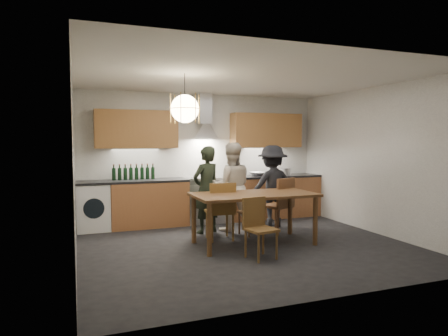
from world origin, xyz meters
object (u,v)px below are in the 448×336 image
object	(u,v)px
wine_bottles	(134,172)
dining_table	(254,199)
person_left	(206,190)
person_right	(272,186)
chair_back_left	(221,207)
mixing_bowl	(258,174)
stock_pot	(286,172)
chair_front	(258,223)
person_mid	(231,187)

from	to	relation	value
wine_bottles	dining_table	bearing A→B (deg)	-51.50
person_left	wine_bottles	world-z (taller)	person_left
person_left	person_right	distance (m)	1.33
chair_back_left	person_right	world-z (taller)	person_right
dining_table	mixing_bowl	xyz separation A→B (m)	(0.97, 1.91, 0.22)
person_left	chair_back_left	bearing A→B (deg)	72.76
stock_pot	chair_back_left	bearing A→B (deg)	-143.41
person_right	chair_back_left	bearing A→B (deg)	26.50
chair_back_left	person_left	distance (m)	0.67
dining_table	person_right	bearing A→B (deg)	50.59
person_right	stock_pot	bearing A→B (deg)	-133.84
wine_bottles	person_left	bearing A→B (deg)	-41.61
chair_front	stock_pot	xyz separation A→B (m)	(1.87, 2.56, 0.49)
stock_pot	chair_front	bearing A→B (deg)	-126.22
person_right	stock_pot	xyz separation A→B (m)	(0.76, 0.83, 0.19)
person_mid	wine_bottles	distance (m)	1.91
dining_table	stock_pot	bearing A→B (deg)	49.25
person_right	dining_table	bearing A→B (deg)	49.14
dining_table	stock_pot	distance (m)	2.50
chair_front	person_mid	size ratio (longest dim) A/B	0.52
person_mid	wine_bottles	bearing A→B (deg)	-19.88
person_left	wine_bottles	bearing A→B (deg)	-63.40
person_left	person_mid	xyz separation A→B (m)	(0.48, 0.01, 0.03)
person_left	mixing_bowl	size ratio (longest dim) A/B	4.49
person_mid	stock_pot	xyz separation A→B (m)	(1.61, 0.87, 0.16)
person_mid	mixing_bowl	xyz separation A→B (m)	(0.96, 0.89, 0.14)
mixing_bowl	person_right	bearing A→B (deg)	-96.91
dining_table	person_left	size ratio (longest dim) A/B	1.24
chair_back_left	person_right	size ratio (longest dim) A/B	0.62
wine_bottles	person_right	bearing A→B (deg)	-21.24
person_left	stock_pot	bearing A→B (deg)	-178.99
person_right	chair_front	bearing A→B (deg)	55.61
chair_front	person_mid	distance (m)	1.74
person_mid	person_right	world-z (taller)	person_mid
person_right	mixing_bowl	bearing A→B (deg)	-98.43
chair_front	person_right	distance (m)	2.07
chair_back_left	mixing_bowl	bearing A→B (deg)	-127.77
chair_front	person_right	world-z (taller)	person_right
chair_front	person_right	size ratio (longest dim) A/B	0.54
person_right	mixing_bowl	world-z (taller)	person_right
chair_back_left	person_right	bearing A→B (deg)	-147.74
wine_bottles	stock_pot	bearing A→B (deg)	-2.23
mixing_bowl	wine_bottles	bearing A→B (deg)	177.75
chair_back_left	person_mid	bearing A→B (deg)	-119.19
person_left	chair_front	bearing A→B (deg)	75.67
person_left	mixing_bowl	distance (m)	1.71
person_left	stock_pot	size ratio (longest dim) A/B	7.89
person_mid	person_right	bearing A→B (deg)	-165.67
dining_table	stock_pot	world-z (taller)	stock_pot
dining_table	mixing_bowl	bearing A→B (deg)	63.07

